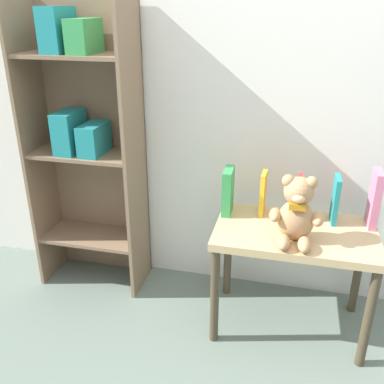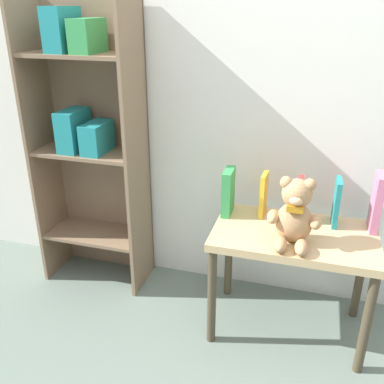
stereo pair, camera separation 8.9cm
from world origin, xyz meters
TOP-DOWN VIEW (x-y plane):
  - wall_back at (0.00, 1.31)m, footprint 4.80×0.06m
  - bookshelf_side at (-0.89, 1.15)m, footprint 0.56×0.29m
  - display_table at (0.18, 0.96)m, footprint 0.71×0.43m
  - teddy_bear at (0.17, 0.87)m, footprint 0.22×0.20m
  - book_standing_green at (-0.14, 1.06)m, footprint 0.04×0.13m
  - book_standing_yellow at (0.02, 1.09)m, footprint 0.03×0.10m
  - book_standing_red at (0.18, 1.09)m, footprint 0.02×0.10m
  - book_standing_teal at (0.34, 1.09)m, footprint 0.02×0.12m
  - book_standing_pink at (0.51, 1.09)m, footprint 0.04×0.12m

SIDE VIEW (x-z plane):
  - display_table at x=0.18m, z-range 0.19..0.71m
  - book_standing_red at x=0.18m, z-range 0.53..0.73m
  - book_standing_yellow at x=0.02m, z-range 0.53..0.73m
  - book_standing_teal at x=0.34m, z-range 0.53..0.74m
  - book_standing_green at x=-0.14m, z-range 0.53..0.75m
  - book_standing_pink at x=0.51m, z-range 0.53..0.79m
  - teddy_bear at x=0.17m, z-range 0.51..0.80m
  - bookshelf_side at x=-0.89m, z-range 0.09..1.59m
  - wall_back at x=0.00m, z-range 0.00..2.50m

